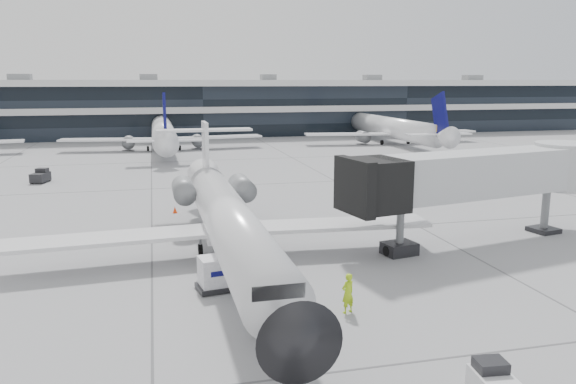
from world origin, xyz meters
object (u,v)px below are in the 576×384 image
object	(u,v)px
ramp_worker	(348,293)
cargo_uld	(218,274)
jet_bridge	(491,174)
regional_jet	(228,218)

from	to	relation	value
ramp_worker	cargo_uld	distance (m)	7.30
jet_bridge	ramp_worker	distance (m)	17.02
regional_jet	cargo_uld	size ratio (longest dim) A/B	13.60
regional_jet	ramp_worker	xyz separation A→B (m)	(4.47, -9.71, -1.62)
jet_bridge	regional_jet	bearing A→B (deg)	167.88
regional_jet	jet_bridge	world-z (taller)	regional_jet
ramp_worker	regional_jet	bearing A→B (deg)	-88.26
ramp_worker	jet_bridge	bearing A→B (deg)	-168.06
regional_jet	cargo_uld	world-z (taller)	regional_jet
ramp_worker	cargo_uld	world-z (taller)	ramp_worker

